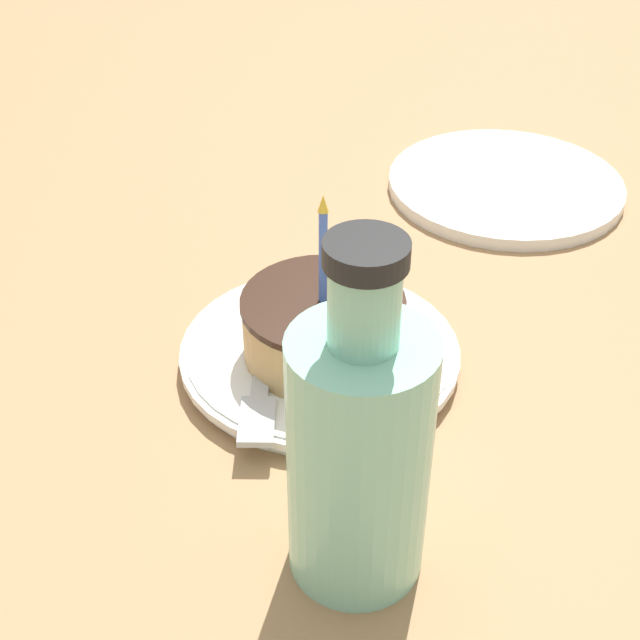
% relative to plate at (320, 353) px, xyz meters
% --- Properties ---
extents(ground_plane, '(2.40, 2.40, 0.04)m').
position_rel_plate_xyz_m(ground_plane, '(-0.02, -0.00, -0.03)').
color(ground_plane, '#9E754C').
rests_on(ground_plane, ground).
extents(plate, '(0.21, 0.21, 0.02)m').
position_rel_plate_xyz_m(plate, '(0.00, 0.00, 0.00)').
color(plate, white).
rests_on(plate, ground_plane).
extents(cake_slice, '(0.12, 0.12, 0.13)m').
position_rel_plate_xyz_m(cake_slice, '(0.01, -0.01, 0.03)').
color(cake_slice, tan).
rests_on(cake_slice, plate).
extents(fork, '(0.11, 0.15, 0.00)m').
position_rel_plate_xyz_m(fork, '(-0.01, -0.05, 0.01)').
color(fork, '#B2B2B7').
rests_on(fork, plate).
extents(bottle, '(0.08, 0.08, 0.22)m').
position_rel_plate_xyz_m(bottle, '(0.12, -0.14, 0.08)').
color(bottle, '#8CD1B2').
rests_on(bottle, ground_plane).
extents(side_plate, '(0.23, 0.23, 0.01)m').
position_rel_plate_xyz_m(side_plate, '(-0.01, 0.33, -0.00)').
color(side_plate, white).
rests_on(side_plate, ground_plane).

